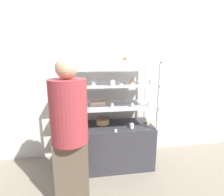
% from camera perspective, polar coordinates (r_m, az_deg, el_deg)
% --- Properties ---
extents(ground_plane, '(20.00, 20.00, 0.00)m').
position_cam_1_polar(ground_plane, '(2.96, 0.00, -20.84)').
color(ground_plane, gray).
extents(back_wall, '(8.00, 0.05, 2.60)m').
position_cam_1_polar(back_wall, '(2.89, -1.26, 6.09)').
color(back_wall, silver).
rests_on(back_wall, ground_plane).
extents(display_base, '(1.21, 0.55, 0.66)m').
position_cam_1_polar(display_base, '(2.79, 0.00, -15.19)').
color(display_base, '#333338').
rests_on(display_base, ground_plane).
extents(display_riser_lower, '(1.21, 0.55, 0.31)m').
position_cam_1_polar(display_riser_lower, '(2.55, 0.00, -2.78)').
color(display_riser_lower, '#B7B7BC').
rests_on(display_riser_lower, display_base).
extents(display_riser_middle, '(1.21, 0.55, 0.31)m').
position_cam_1_polar(display_riser_middle, '(2.49, 0.00, 4.13)').
color(display_riser_middle, '#B7B7BC').
rests_on(display_riser_middle, display_riser_lower).
extents(display_riser_upper, '(1.21, 0.55, 0.31)m').
position_cam_1_polar(display_riser_upper, '(2.46, 0.00, 11.30)').
color(display_riser_upper, '#B7B7BC').
rests_on(display_riser_upper, display_riser_middle).
extents(layer_cake_centerpiece, '(0.20, 0.20, 0.09)m').
position_cam_1_polar(layer_cake_centerpiece, '(2.69, -3.03, -7.46)').
color(layer_cake_centerpiece, '#DBBC84').
rests_on(layer_cake_centerpiece, display_base).
extents(sheet_cake_frosted, '(0.21, 0.14, 0.06)m').
position_cam_1_polar(sheet_cake_frosted, '(2.56, -4.57, -1.63)').
color(sheet_cake_frosted, beige).
rests_on(sheet_cake_frosted, display_riser_lower).
extents(cupcake_0, '(0.06, 0.06, 0.08)m').
position_cam_1_polar(cupcake_0, '(2.50, -11.88, -9.63)').
color(cupcake_0, '#CCB28C').
rests_on(cupcake_0, display_base).
extents(cupcake_1, '(0.06, 0.06, 0.08)m').
position_cam_1_polar(cupcake_1, '(2.55, 6.42, -8.93)').
color(cupcake_1, white).
rests_on(cupcake_1, display_base).
extents(cupcake_2, '(0.06, 0.06, 0.08)m').
position_cam_1_polar(cupcake_2, '(2.73, 11.52, -7.65)').
color(cupcake_2, '#CCB28C').
rests_on(cupcake_2, display_base).
extents(price_tag_0, '(0.04, 0.00, 0.04)m').
position_cam_1_polar(price_tag_0, '(2.41, 1.26, -10.61)').
color(price_tag_0, white).
rests_on(price_tag_0, display_base).
extents(cupcake_3, '(0.05, 0.05, 0.06)m').
position_cam_1_polar(cupcake_3, '(2.39, -13.08, -3.10)').
color(cupcake_3, '#CCB28C').
rests_on(cupcake_3, display_riser_lower).
extents(cupcake_4, '(0.05, 0.05, 0.06)m').
position_cam_1_polar(cupcake_4, '(2.45, -0.01, -2.29)').
color(cupcake_4, white).
rests_on(cupcake_4, display_riser_lower).
extents(cupcake_5, '(0.05, 0.05, 0.06)m').
position_cam_1_polar(cupcake_5, '(2.46, 6.60, -2.31)').
color(cupcake_5, beige).
rests_on(cupcake_5, display_riser_lower).
extents(cupcake_6, '(0.05, 0.05, 0.06)m').
position_cam_1_polar(cupcake_6, '(2.62, 11.95, -1.56)').
color(cupcake_6, white).
rests_on(cupcake_6, display_riser_lower).
extents(price_tag_1, '(0.04, 0.00, 0.04)m').
position_cam_1_polar(price_tag_1, '(2.30, 0.41, -3.55)').
color(price_tag_1, white).
rests_on(price_tag_1, display_riser_lower).
extents(cupcake_7, '(0.07, 0.07, 0.08)m').
position_cam_1_polar(cupcake_7, '(2.34, -12.50, 4.57)').
color(cupcake_7, beige).
rests_on(cupcake_7, display_riser_middle).
extents(cupcake_8, '(0.07, 0.07, 0.08)m').
position_cam_1_polar(cupcake_8, '(2.40, -6.11, 5.03)').
color(cupcake_8, '#CCB28C').
rests_on(cupcake_8, display_riser_middle).
extents(cupcake_9, '(0.07, 0.07, 0.08)m').
position_cam_1_polar(cupcake_9, '(2.36, 0.19, 4.96)').
color(cupcake_9, white).
rests_on(cupcake_9, display_riser_middle).
extents(cupcake_10, '(0.07, 0.07, 0.08)m').
position_cam_1_polar(cupcake_10, '(2.49, 6.61, 5.30)').
color(cupcake_10, white).
rests_on(cupcake_10, display_riser_middle).
extents(cupcake_11, '(0.07, 0.07, 0.08)m').
position_cam_1_polar(cupcake_11, '(2.55, 12.59, 5.24)').
color(cupcake_11, beige).
rests_on(cupcake_11, display_riser_middle).
extents(price_tag_2, '(0.04, 0.00, 0.04)m').
position_cam_1_polar(price_tag_2, '(2.25, 3.14, 4.18)').
color(price_tag_2, white).
rests_on(price_tag_2, display_riser_middle).
extents(cupcake_12, '(0.06, 0.06, 0.07)m').
position_cam_1_polar(cupcake_12, '(2.29, -13.42, 12.11)').
color(cupcake_12, white).
rests_on(cupcake_12, display_riser_upper).
extents(cupcake_13, '(0.06, 0.06, 0.07)m').
position_cam_1_polar(cupcake_13, '(2.36, -4.22, 12.45)').
color(cupcake_13, '#CCB28C').
rests_on(cupcake_13, display_riser_upper).
extents(cupcake_14, '(0.06, 0.06, 0.07)m').
position_cam_1_polar(cupcake_14, '(2.42, 4.43, 12.46)').
color(cupcake_14, white).
rests_on(cupcake_14, display_riser_upper).
extents(cupcake_15, '(0.06, 0.06, 0.07)m').
position_cam_1_polar(cupcake_15, '(2.49, 13.54, 12.16)').
color(cupcake_15, white).
rests_on(cupcake_15, display_riser_upper).
extents(price_tag_3, '(0.04, 0.00, 0.04)m').
position_cam_1_polar(price_tag_3, '(2.27, 8.26, 12.04)').
color(price_tag_3, white).
rests_on(price_tag_3, display_riser_upper).
extents(donut_glazed, '(0.13, 0.13, 0.04)m').
position_cam_1_polar(donut_glazed, '(2.53, 4.76, 12.19)').
color(donut_glazed, '#EFB2BC').
rests_on(donut_glazed, display_riser_upper).
extents(customer_figure, '(0.39, 0.39, 1.66)m').
position_cam_1_polar(customer_figure, '(1.95, -13.60, -10.41)').
color(customer_figure, brown).
rests_on(customer_figure, ground_plane).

